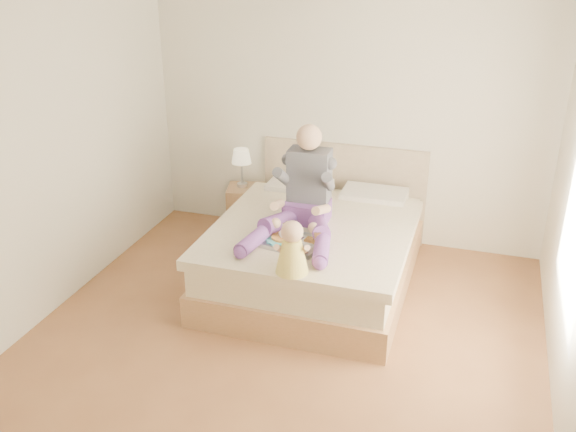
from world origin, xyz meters
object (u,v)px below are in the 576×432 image
(adult, at_px, (304,199))
(tray, at_px, (293,240))
(bed, at_px, (318,247))
(baby, at_px, (292,251))
(nightstand, at_px, (247,208))

(adult, relative_size, tray, 2.01)
(bed, bearing_deg, tray, -96.63)
(bed, distance_m, adult, 0.60)
(adult, xyz_separation_m, baby, (0.14, -0.79, -0.09))
(nightstand, xyz_separation_m, adult, (0.92, -1.01, 0.63))
(bed, height_order, nightstand, bed)
(adult, bearing_deg, baby, -81.10)
(bed, relative_size, adult, 2.02)
(bed, bearing_deg, baby, -86.33)
(bed, xyz_separation_m, nightstand, (-1.00, 0.80, -0.07))
(bed, height_order, adult, adult)
(tray, relative_size, baby, 1.29)
(adult, bearing_deg, nightstand, 131.01)
(tray, bearing_deg, baby, -63.58)
(adult, height_order, tray, adult)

